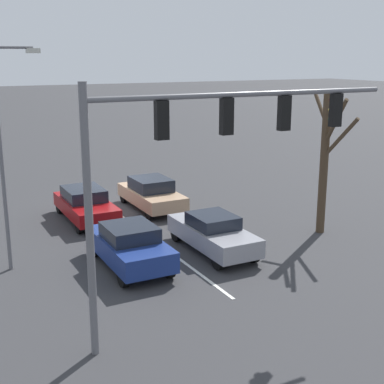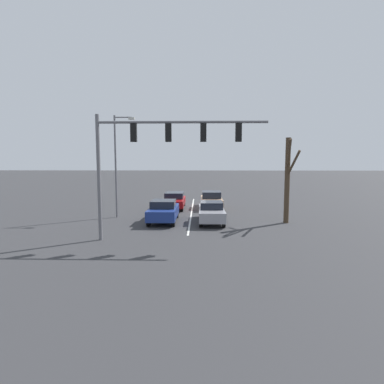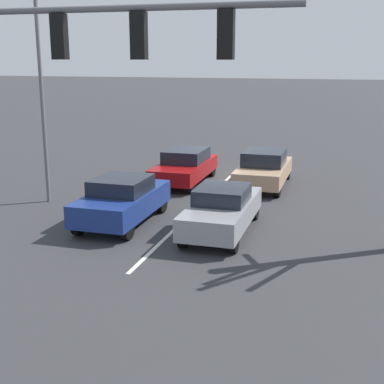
{
  "view_description": "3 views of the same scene",
  "coord_description": "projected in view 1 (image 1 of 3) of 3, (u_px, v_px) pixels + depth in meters",
  "views": [
    {
      "loc": [
        8.11,
        23.94,
        7.25
      ],
      "look_at": [
        -1.12,
        6.17,
        2.17
      ],
      "focal_mm": 50.0,
      "sensor_mm": 36.0,
      "label": 1
    },
    {
      "loc": [
        -0.67,
        27.97,
        4.24
      ],
      "look_at": [
        -0.14,
        7.02,
        2.12
      ],
      "focal_mm": 28.0,
      "sensor_mm": 36.0,
      "label": 2
    },
    {
      "loc": [
        -5.14,
        22.73,
        5.32
      ],
      "look_at": [
        -0.82,
        8.14,
        1.49
      ],
      "focal_mm": 50.0,
      "sensor_mm": 36.0,
      "label": 3
    }
  ],
  "objects": [
    {
      "name": "street_lamp_right_shoulder",
      "position": [
        5.0,
        145.0,
        17.78
      ],
      "size": [
        1.58,
        0.24,
        7.69
      ],
      "color": "slate",
      "rests_on": "ground_plane"
    },
    {
      "name": "lane_stripe_left_divider",
      "position": [
        132.0,
        224.0,
        23.8
      ],
      "size": [
        0.12,
        17.12,
        0.01
      ],
      "primitive_type": "cube",
      "color": "silver",
      "rests_on": "ground_plane"
    },
    {
      "name": "traffic_signal_gantry",
      "position": [
        203.0,
        144.0,
        13.61
      ],
      "size": [
        9.02,
        0.37,
        6.72
      ],
      "color": "slate",
      "rests_on": "ground_plane"
    },
    {
      "name": "car_maroon_midlane_second",
      "position": [
        85.0,
        204.0,
        24.27
      ],
      "size": [
        1.86,
        4.51,
        1.46
      ],
      "color": "maroon",
      "rests_on": "ground_plane"
    },
    {
      "name": "ground_plane",
      "position": [
        113.0,
        210.0,
        26.0
      ],
      "size": [
        240.0,
        240.0,
        0.0
      ],
      "primitive_type": "plane",
      "color": "#333335"
    },
    {
      "name": "car_gray_leftlane_front",
      "position": [
        213.0,
        233.0,
        20.34
      ],
      "size": [
        1.73,
        4.49,
        1.46
      ],
      "color": "gray",
      "rests_on": "ground_plane"
    },
    {
      "name": "car_tan_leftlane_second",
      "position": [
        151.0,
        193.0,
        26.07
      ],
      "size": [
        1.89,
        4.47,
        1.53
      ],
      "color": "tan",
      "rests_on": "ground_plane"
    },
    {
      "name": "car_navy_midlane_front",
      "position": [
        130.0,
        245.0,
        18.83
      ],
      "size": [
        1.89,
        4.25,
        1.55
      ],
      "color": "navy",
      "rests_on": "ground_plane"
    },
    {
      "name": "bare_tree_near",
      "position": [
        326.0,
        155.0,
        21.9
      ],
      "size": [
        0.88,
        2.91,
        5.88
      ],
      "color": "#423323",
      "rests_on": "ground_plane"
    }
  ]
}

